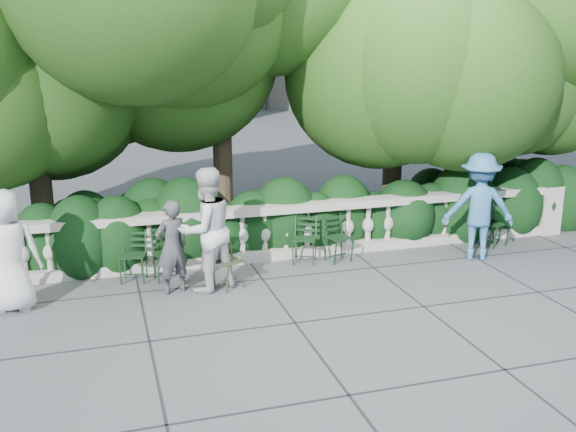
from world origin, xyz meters
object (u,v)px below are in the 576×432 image
object	(u,v)px
person_woman_grey	(172,247)
person_older_blue	(479,207)
person_businessman	(8,251)
chair_b	(170,282)
chair_d	(343,263)
person_casual_man	(206,230)
chair_weathered	(235,290)
chair_f	(493,245)
chair_a	(133,284)
chair_e	(499,248)
chair_c	(303,266)

from	to	relation	value
person_woman_grey	person_older_blue	xyz separation A→B (m)	(5.45, 0.07, 0.23)
person_businessman	person_woman_grey	size ratio (longest dim) A/B	1.22
chair_b	chair_d	size ratio (longest dim) A/B	1.00
person_businessman	person_woman_grey	world-z (taller)	person_businessman
person_casual_man	chair_weathered	bearing A→B (deg)	131.93
person_businessman	person_casual_man	bearing A→B (deg)	-174.29
chair_d	person_woman_grey	world-z (taller)	person_woman_grey
chair_weathered	chair_f	bearing A→B (deg)	-18.37
chair_b	chair_weathered	world-z (taller)	same
chair_b	chair_f	xyz separation A→B (m)	(6.24, 0.20, 0.00)
chair_d	chair_f	world-z (taller)	same
person_woman_grey	person_older_blue	size ratio (longest dim) A/B	0.77
chair_a	person_casual_man	bearing A→B (deg)	-11.05
chair_d	chair_e	xyz separation A→B (m)	(3.22, -0.00, 0.00)
chair_weathered	person_casual_man	size ratio (longest dim) A/B	0.43
chair_b	person_casual_man	bearing A→B (deg)	-49.01
person_woman_grey	person_older_blue	world-z (taller)	person_older_blue
chair_b	chair_d	bearing A→B (deg)	-6.82
chair_b	person_older_blue	xyz separation A→B (m)	(5.46, -0.38, 0.97)
person_older_blue	person_woman_grey	bearing A→B (deg)	21.51
chair_d	person_woman_grey	distance (m)	3.17
chair_f	chair_weathered	bearing A→B (deg)	162.12
chair_b	person_businessman	distance (m)	2.54
chair_b	chair_c	xyz separation A→B (m)	(2.34, 0.14, 0.00)
chair_e	person_woman_grey	bearing A→B (deg)	167.41
person_casual_man	chair_a	bearing A→B (deg)	-48.07
chair_d	chair_weathered	bearing A→B (deg)	-174.58
chair_c	chair_f	size ratio (longest dim) A/B	1.00
chair_a	chair_c	bearing A→B (deg)	15.99
chair_a	chair_d	xyz separation A→B (m)	(3.64, -0.02, 0.00)
chair_e	person_casual_man	size ratio (longest dim) A/B	0.43
chair_e	chair_f	bearing A→B (deg)	83.14
chair_b	chair_f	distance (m)	6.24
chair_a	chair_weathered	xyz separation A→B (m)	(1.54, -0.73, 0.00)
person_older_blue	chair_f	bearing A→B (deg)	-122.24
chair_d	chair_weathered	world-z (taller)	same
chair_c	chair_f	world-z (taller)	same
person_casual_man	person_older_blue	distance (m)	4.91
chair_f	person_woman_grey	size ratio (longest dim) A/B	0.57
chair_weathered	chair_d	bearing A→B (deg)	-8.97
chair_c	chair_e	size ratio (longest dim) A/B	1.00
person_casual_man	person_older_blue	size ratio (longest dim) A/B	1.01
chair_c	chair_d	xyz separation A→B (m)	(0.71, -0.10, 0.00)
chair_weathered	person_older_blue	xyz separation A→B (m)	(4.52, 0.29, 0.97)
chair_c	chair_a	bearing A→B (deg)	-152.80
chair_c	person_casual_man	xyz separation A→B (m)	(-1.79, -0.62, 0.98)
chair_e	person_woman_grey	xyz separation A→B (m)	(-6.25, -0.49, 0.74)
person_woman_grey	person_older_blue	bearing A→B (deg)	159.25
person_woman_grey	person_casual_man	size ratio (longest dim) A/B	0.76
person_woman_grey	chair_d	bearing A→B (deg)	167.75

